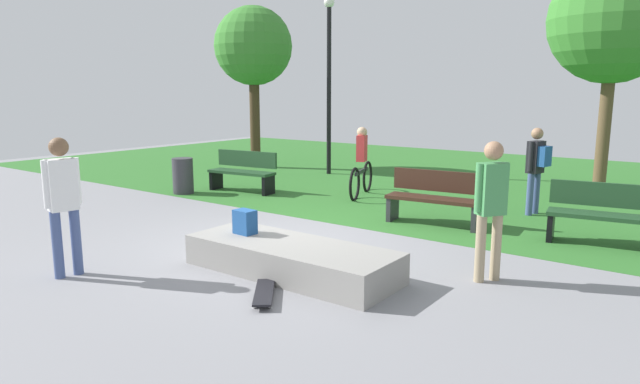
{
  "coord_description": "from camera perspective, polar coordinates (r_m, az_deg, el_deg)",
  "views": [
    {
      "loc": [
        5.16,
        -6.02,
        2.24
      ],
      "look_at": [
        0.98,
        -0.34,
        0.94
      ],
      "focal_mm": 30.82,
      "sensor_mm": 36.0,
      "label": 1
    }
  ],
  "objects": [
    {
      "name": "tree_slender_maple",
      "position": [
        13.7,
        28.23,
        15.42
      ],
      "size": [
        2.7,
        2.7,
        5.1
      ],
      "color": "brown",
      "rests_on": "grass_lawn"
    },
    {
      "name": "pedestrian_with_backpack",
      "position": [
        10.71,
        21.57,
        2.77
      ],
      "size": [
        0.4,
        0.42,
        1.6
      ],
      "color": "#3F5184",
      "rests_on": "ground_plane"
    },
    {
      "name": "lamp_post",
      "position": [
        14.98,
        0.94,
        12.56
      ],
      "size": [
        0.28,
        0.28,
        4.67
      ],
      "color": "black",
      "rests_on": "ground_plane"
    },
    {
      "name": "park_bench_near_lamppost",
      "position": [
        9.5,
        11.84,
        -0.48
      ],
      "size": [
        1.64,
        0.63,
        0.91
      ],
      "color": "#331E14",
      "rests_on": "ground_plane"
    },
    {
      "name": "skater_watching",
      "position": [
        6.73,
        17.33,
        -0.88
      ],
      "size": [
        0.35,
        0.38,
        1.68
      ],
      "color": "tan",
      "rests_on": "ground_plane"
    },
    {
      "name": "skater_performing_trick",
      "position": [
        7.27,
        -25.14,
        -0.41
      ],
      "size": [
        0.26,
        0.42,
        1.71
      ],
      "color": "#3F5184",
      "rests_on": "ground_plane"
    },
    {
      "name": "ground_plane",
      "position": [
        8.24,
        -4.1,
        -5.38
      ],
      "size": [
        28.0,
        28.0,
        0.0
      ],
      "primitive_type": "plane",
      "color": "gray"
    },
    {
      "name": "concrete_ledge",
      "position": [
        6.89,
        -3.02,
        -6.9
      ],
      "size": [
        2.76,
        1.01,
        0.38
      ],
      "primitive_type": "cube",
      "color": "gray",
      "rests_on": "ground_plane"
    },
    {
      "name": "tree_leaning_ash",
      "position": [
        16.5,
        -6.93,
        14.68
      ],
      "size": [
        2.26,
        2.26,
        4.66
      ],
      "color": "#42301E",
      "rests_on": "grass_lawn"
    },
    {
      "name": "trash_bin",
      "position": [
        12.54,
        -14.05,
        1.64
      ],
      "size": [
        0.46,
        0.46,
        0.79
      ],
      "primitive_type": "cylinder",
      "color": "#333338",
      "rests_on": "ground_plane"
    },
    {
      "name": "backpack_on_ledge",
      "position": [
        7.32,
        -7.8,
        -3.09
      ],
      "size": [
        0.29,
        0.22,
        0.32
      ],
      "primitive_type": "cube",
      "rotation": [
        0.0,
        0.0,
        3.07
      ],
      "color": "#1E4C8C",
      "rests_on": "concrete_ledge"
    },
    {
      "name": "park_bench_center_lawn",
      "position": [
        12.5,
        -7.98,
        2.23
      ],
      "size": [
        1.64,
        0.66,
        0.91
      ],
      "color": "#1E4223",
      "rests_on": "ground_plane"
    },
    {
      "name": "park_bench_by_oak",
      "position": [
        9.07,
        27.62,
        -1.98
      ],
      "size": [
        1.65,
        0.7,
        0.91
      ],
      "color": "#1E4223",
      "rests_on": "ground_plane"
    },
    {
      "name": "grass_lawn",
      "position": [
        14.87,
        15.62,
        1.38
      ],
      "size": [
        26.6,
        12.51,
        0.01
      ],
      "primitive_type": "cube",
      "color": "#2D6B28",
      "rests_on": "ground_plane"
    },
    {
      "name": "cyclist_on_bicycle",
      "position": [
        11.93,
        4.34,
        2.64
      ],
      "size": [
        0.6,
        1.75,
        1.52
      ],
      "color": "black",
      "rests_on": "ground_plane"
    },
    {
      "name": "skateboard_by_ledge",
      "position": [
        6.16,
        -5.83,
        -10.33
      ],
      "size": [
        0.65,
        0.75,
        0.08
      ],
      "color": "black",
      "rests_on": "ground_plane"
    }
  ]
}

